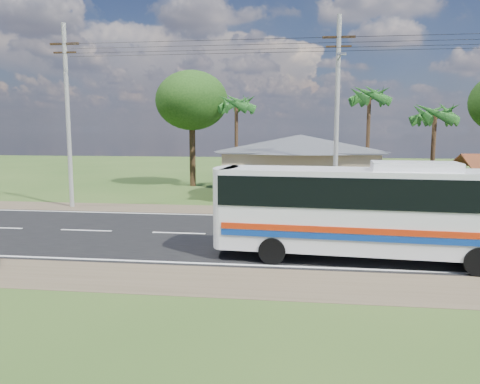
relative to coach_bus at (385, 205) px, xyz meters
name	(u,v)px	position (x,y,z in m)	size (l,w,h in m)	color
ground	(276,236)	(-4.02, 3.55, -2.08)	(120.00, 120.00, 0.00)	#274318
road	(276,236)	(-4.02, 3.55, -2.07)	(120.00, 16.00, 0.03)	black
house	(300,159)	(-3.02, 16.55, 0.57)	(12.40, 10.00, 5.00)	tan
utility_poles	(331,111)	(-1.35, 10.04, 3.69)	(32.80, 2.22, 11.00)	#9E9E99
palm_near	(435,114)	(5.48, 14.55, 3.63)	(2.80, 2.80, 6.70)	#47301E
palm_mid	(369,97)	(1.98, 19.05, 5.08)	(2.80, 2.80, 8.20)	#47301E
palm_far	(236,105)	(-8.02, 19.55, 4.60)	(2.80, 2.80, 7.70)	#47301E
tree_behind_house	(192,101)	(-12.02, 21.55, 5.04)	(6.00, 6.00, 9.61)	#47301E
coach_bus	(385,205)	(0.00, 0.00, 0.00)	(11.85, 3.35, 3.63)	silver
motorcycle	(474,212)	(6.01, 8.32, -1.57)	(0.68, 1.94, 1.02)	black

